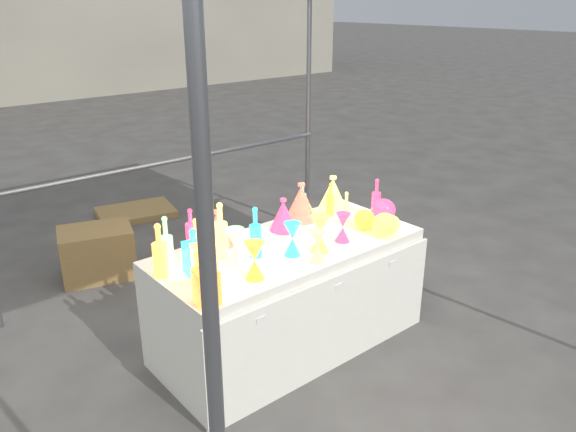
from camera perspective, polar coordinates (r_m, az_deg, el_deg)
ground at (r=4.04m, az=0.00°, el=-12.67°), size 80.00×80.00×0.00m
display_table at (r=3.83m, az=0.09°, el=-8.08°), size 1.84×0.83×0.75m
cardboard_box_closed at (r=5.09m, az=-18.80°, el=-3.54°), size 0.70×0.59×0.43m
cardboard_box_flat at (r=6.45m, az=-15.20°, el=0.38°), size 0.90×0.73×0.07m
bottle_0 at (r=3.28m, az=-12.93°, el=-3.42°), size 0.10×0.10×0.33m
bottle_1 at (r=3.67m, az=-8.12°, el=-0.35°), size 0.10×0.10×0.33m
bottle_3 at (r=3.62m, az=-9.84°, el=-1.27°), size 0.09×0.09×0.27m
bottle_4 at (r=3.46m, az=-6.86°, el=-1.43°), size 0.09×0.09×0.36m
bottle_5 at (r=3.33m, az=-12.24°, el=-2.81°), size 0.08×0.08×0.35m
bottle_6 at (r=3.44m, az=-9.29°, el=-2.42°), size 0.09×0.09×0.28m
bottle_7 at (r=3.45m, az=-3.33°, el=-1.63°), size 0.10×0.10×0.33m
decanter_0 at (r=3.21m, az=-8.61°, el=-3.95°), size 0.16×0.16×0.30m
decanter_1 at (r=2.96m, az=-8.33°, el=-6.37°), size 0.14×0.14×0.29m
decanter_2 at (r=3.30m, az=-9.54°, el=-3.49°), size 0.13×0.13×0.28m
hourglass_0 at (r=3.20m, az=-3.43°, el=-4.54°), size 0.15×0.15×0.23m
hourglass_1 at (r=3.70m, az=5.59°, el=-1.15°), size 0.13×0.13×0.20m
hourglass_2 at (r=3.40m, az=3.01°, el=-3.09°), size 0.12×0.12×0.20m
hourglass_3 at (r=3.39m, az=-5.36°, el=-3.07°), size 0.12×0.12×0.23m
hourglass_4 at (r=3.53m, az=3.27°, el=-1.81°), size 0.14×0.14×0.24m
hourglass_5 at (r=3.48m, az=0.46°, el=-2.36°), size 0.11×0.11×0.22m
globe_0 at (r=3.83m, az=9.81°, el=-1.01°), size 0.21×0.21×0.14m
globe_1 at (r=3.87m, az=10.28°, el=-0.98°), size 0.19×0.19×0.12m
globe_2 at (r=3.94m, az=7.78°, el=-0.45°), size 0.18×0.18×0.12m
globe_3 at (r=4.10m, az=9.63°, el=0.52°), size 0.20×0.20×0.14m
lampshade_0 at (r=3.64m, az=-7.18°, el=-1.22°), size 0.22×0.22×0.24m
lampshade_1 at (r=4.03m, az=1.36°, el=1.46°), size 0.26×0.26×0.28m
lampshade_2 at (r=3.86m, az=-0.49°, el=0.17°), size 0.22×0.22×0.23m
lampshade_3 at (r=4.23m, az=4.56°, el=2.32°), size 0.26×0.26×0.27m
bottle_8 at (r=4.14m, az=1.48°, el=1.82°), size 0.07×0.07×0.25m
bottle_9 at (r=4.13m, az=4.32°, el=1.71°), size 0.07×0.07×0.25m
bottle_10 at (r=4.15m, az=8.95°, el=1.86°), size 0.08×0.08×0.29m
bottle_11 at (r=3.97m, az=5.92°, el=0.78°), size 0.06×0.06×0.25m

